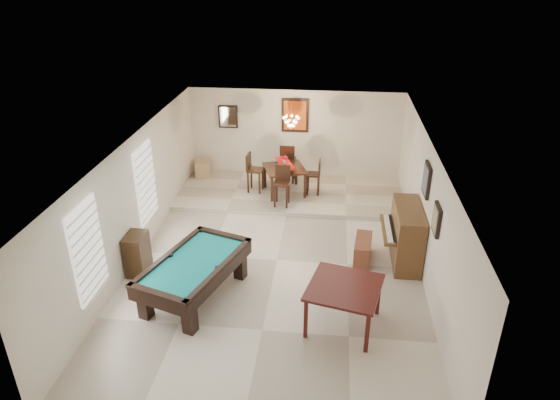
% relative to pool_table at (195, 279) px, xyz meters
% --- Properties ---
extents(ground_plane, '(6.00, 9.00, 0.02)m').
position_rel_pool_table_xyz_m(ground_plane, '(1.40, 1.41, -0.39)').
color(ground_plane, beige).
extents(wall_back, '(6.00, 0.04, 2.60)m').
position_rel_pool_table_xyz_m(wall_back, '(1.40, 5.91, 0.92)').
color(wall_back, silver).
rests_on(wall_back, ground_plane).
extents(wall_front, '(6.00, 0.04, 2.60)m').
position_rel_pool_table_xyz_m(wall_front, '(1.40, -3.09, 0.92)').
color(wall_front, silver).
rests_on(wall_front, ground_plane).
extents(wall_left, '(0.04, 9.00, 2.60)m').
position_rel_pool_table_xyz_m(wall_left, '(-1.60, 1.41, 0.92)').
color(wall_left, silver).
rests_on(wall_left, ground_plane).
extents(wall_right, '(0.04, 9.00, 2.60)m').
position_rel_pool_table_xyz_m(wall_right, '(4.40, 1.41, 0.92)').
color(wall_right, silver).
rests_on(wall_right, ground_plane).
extents(ceiling, '(6.00, 9.00, 0.04)m').
position_rel_pool_table_xyz_m(ceiling, '(1.40, 1.41, 2.22)').
color(ceiling, white).
rests_on(ceiling, wall_back).
extents(dining_step, '(6.00, 2.50, 0.12)m').
position_rel_pool_table_xyz_m(dining_step, '(1.40, 4.66, -0.32)').
color(dining_step, beige).
rests_on(dining_step, ground_plane).
extents(window_left_front, '(0.06, 1.00, 1.70)m').
position_rel_pool_table_xyz_m(window_left_front, '(-1.57, -0.79, 1.02)').
color(window_left_front, white).
rests_on(window_left_front, wall_left).
extents(window_left_rear, '(0.06, 1.00, 1.70)m').
position_rel_pool_table_xyz_m(window_left_rear, '(-1.57, 2.01, 1.02)').
color(window_left_rear, white).
rests_on(window_left_rear, wall_left).
extents(pool_table, '(1.89, 2.55, 0.76)m').
position_rel_pool_table_xyz_m(pool_table, '(0.00, 0.00, 0.00)').
color(pool_table, black).
rests_on(pool_table, ground_plane).
extents(square_table, '(1.45, 1.45, 0.83)m').
position_rel_pool_table_xyz_m(square_table, '(2.79, -0.54, 0.03)').
color(square_table, '#39110E').
rests_on(square_table, ground_plane).
extents(upright_piano, '(0.83, 1.49, 1.24)m').
position_rel_pool_table_xyz_m(upright_piano, '(3.96, 1.71, 0.24)').
color(upright_piano, brown).
rests_on(upright_piano, ground_plane).
extents(piano_bench, '(0.43, 0.90, 0.49)m').
position_rel_pool_table_xyz_m(piano_bench, '(3.22, 1.64, -0.14)').
color(piano_bench, brown).
rests_on(piano_bench, ground_plane).
extents(apothecary_chest, '(0.39, 0.58, 0.87)m').
position_rel_pool_table_xyz_m(apothecary_chest, '(-1.38, 0.66, 0.05)').
color(apothecary_chest, black).
rests_on(apothecary_chest, ground_plane).
extents(dining_table, '(1.31, 1.31, 0.84)m').
position_rel_pool_table_xyz_m(dining_table, '(1.24, 4.58, 0.16)').
color(dining_table, black).
rests_on(dining_table, dining_step).
extents(flower_vase, '(0.14, 0.14, 0.21)m').
position_rel_pool_table_xyz_m(flower_vase, '(1.24, 4.58, 0.69)').
color(flower_vase, '#A40E23').
rests_on(flower_vase, dining_table).
extents(dining_chair_south, '(0.41, 0.41, 1.05)m').
position_rel_pool_table_xyz_m(dining_chair_south, '(1.25, 3.82, 0.26)').
color(dining_chair_south, black).
rests_on(dining_chair_south, dining_step).
extents(dining_chair_north, '(0.43, 0.43, 1.11)m').
position_rel_pool_table_xyz_m(dining_chair_north, '(1.26, 5.37, 0.30)').
color(dining_chair_north, black).
rests_on(dining_chair_north, dining_step).
extents(dining_chair_west, '(0.44, 0.44, 1.07)m').
position_rel_pool_table_xyz_m(dining_chair_west, '(0.45, 4.59, 0.27)').
color(dining_chair_west, black).
rests_on(dining_chair_west, dining_step).
extents(dining_chair_east, '(0.36, 0.36, 0.95)m').
position_rel_pool_table_xyz_m(dining_chair_east, '(2.01, 4.62, 0.22)').
color(dining_chair_east, black).
rests_on(dining_chair_east, dining_step).
extents(corner_bench, '(0.50, 0.58, 0.45)m').
position_rel_pool_table_xyz_m(corner_bench, '(-1.24, 5.47, -0.03)').
color(corner_bench, tan).
rests_on(corner_bench, dining_step).
extents(chandelier, '(0.44, 0.44, 0.60)m').
position_rel_pool_table_xyz_m(chandelier, '(1.40, 4.61, 1.82)').
color(chandelier, '#FFE5B2').
rests_on(chandelier, ceiling).
extents(back_painting, '(0.75, 0.06, 0.95)m').
position_rel_pool_table_xyz_m(back_painting, '(1.40, 5.87, 1.52)').
color(back_painting, '#D84C14').
rests_on(back_painting, wall_back).
extents(back_mirror, '(0.55, 0.06, 0.65)m').
position_rel_pool_table_xyz_m(back_mirror, '(-0.50, 5.87, 1.42)').
color(back_mirror, white).
rests_on(back_mirror, wall_back).
extents(right_picture_upper, '(0.06, 0.55, 0.65)m').
position_rel_pool_table_xyz_m(right_picture_upper, '(4.36, 1.71, 1.52)').
color(right_picture_upper, slate).
rests_on(right_picture_upper, wall_right).
extents(right_picture_lower, '(0.06, 0.45, 0.55)m').
position_rel_pool_table_xyz_m(right_picture_lower, '(4.36, 0.41, 1.32)').
color(right_picture_lower, gray).
rests_on(right_picture_lower, wall_right).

